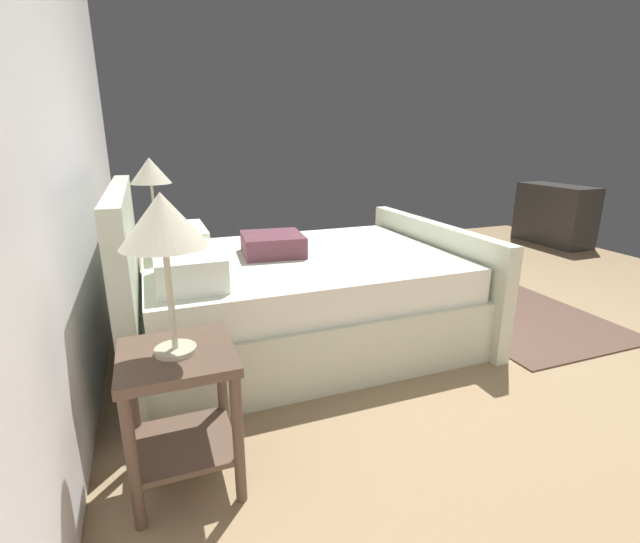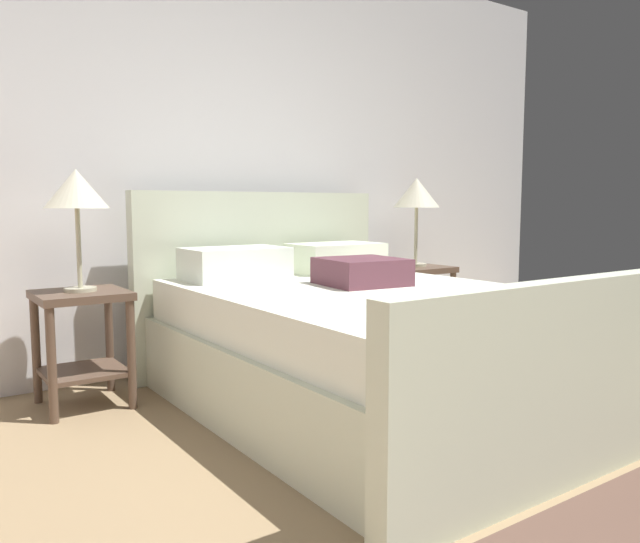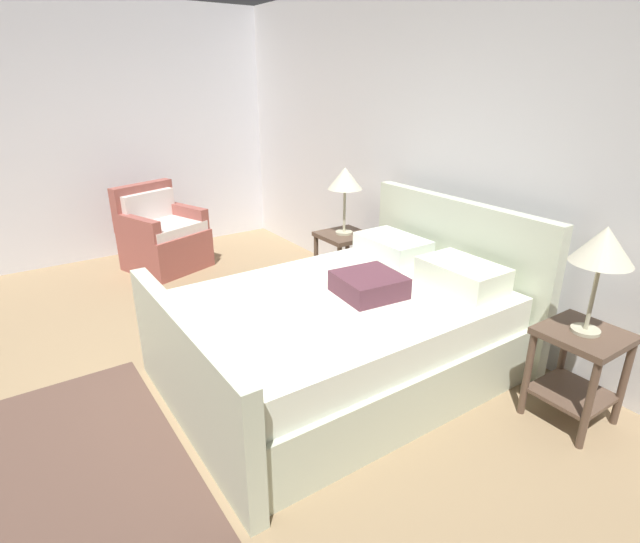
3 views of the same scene
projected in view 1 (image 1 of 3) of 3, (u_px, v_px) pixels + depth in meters
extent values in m
cube|color=#947A57|center=(511.00, 327.00, 3.49)|extent=(6.37, 5.76, 0.02)
cube|color=silver|center=(44.00, 141.00, 2.08)|extent=(6.49, 0.12, 2.77)
cube|color=beige|center=(299.00, 312.00, 3.22)|extent=(1.58, 2.07, 0.40)
cube|color=beige|center=(129.00, 281.00, 2.75)|extent=(1.69, 0.11, 1.12)
cube|color=beige|center=(430.00, 271.00, 3.53)|extent=(1.69, 0.11, 0.77)
cube|color=white|center=(298.00, 270.00, 3.13)|extent=(1.50, 2.01, 0.22)
cube|color=white|center=(188.00, 267.00, 2.50)|extent=(0.56, 0.36, 0.18)
cube|color=white|center=(179.00, 240.00, 3.13)|extent=(0.56, 0.36, 0.18)
cube|color=brown|center=(273.00, 244.00, 3.10)|extent=(0.44, 0.44, 0.14)
cube|color=brown|center=(157.00, 236.00, 3.85)|extent=(0.44, 0.44, 0.04)
cube|color=brown|center=(162.00, 281.00, 3.97)|extent=(0.40, 0.40, 0.02)
cylinder|color=brown|center=(185.00, 274.00, 3.83)|extent=(0.04, 0.04, 0.56)
cylinder|color=brown|center=(181.00, 262.00, 4.17)|extent=(0.04, 0.04, 0.56)
cylinder|color=brown|center=(137.00, 279.00, 3.70)|extent=(0.04, 0.04, 0.56)
cylinder|color=brown|center=(137.00, 267.00, 4.04)|extent=(0.04, 0.04, 0.56)
cylinder|color=#B7B293|center=(157.00, 233.00, 3.84)|extent=(0.16, 0.16, 0.02)
cylinder|color=#B7B293|center=(154.00, 208.00, 3.78)|extent=(0.02, 0.02, 0.40)
cone|color=beige|center=(150.00, 171.00, 3.69)|extent=(0.33, 0.33, 0.21)
cube|color=brown|center=(176.00, 357.00, 1.77)|extent=(0.44, 0.44, 0.04)
cube|color=brown|center=(185.00, 443.00, 1.88)|extent=(0.40, 0.40, 0.02)
cylinder|color=brown|center=(238.00, 440.00, 1.75)|extent=(0.04, 0.04, 0.56)
cylinder|color=brown|center=(222.00, 390.00, 2.09)|extent=(0.04, 0.04, 0.56)
cylinder|color=brown|center=(133.00, 465.00, 1.62)|extent=(0.04, 0.04, 0.56)
cylinder|color=brown|center=(134.00, 407.00, 1.96)|extent=(0.04, 0.04, 0.56)
cylinder|color=#B7B293|center=(176.00, 350.00, 1.76)|extent=(0.16, 0.16, 0.02)
cylinder|color=#B7B293|center=(170.00, 299.00, 1.70)|extent=(0.02, 0.02, 0.40)
cone|color=beige|center=(162.00, 220.00, 1.61)|extent=(0.32, 0.32, 0.20)
cube|color=#34302C|center=(555.00, 215.00, 6.02)|extent=(1.00, 0.44, 0.77)
cube|color=#322F21|center=(567.00, 214.00, 6.10)|extent=(0.96, 0.02, 0.66)
cube|color=brown|center=(495.00, 305.00, 3.88)|extent=(1.99, 1.18, 0.01)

